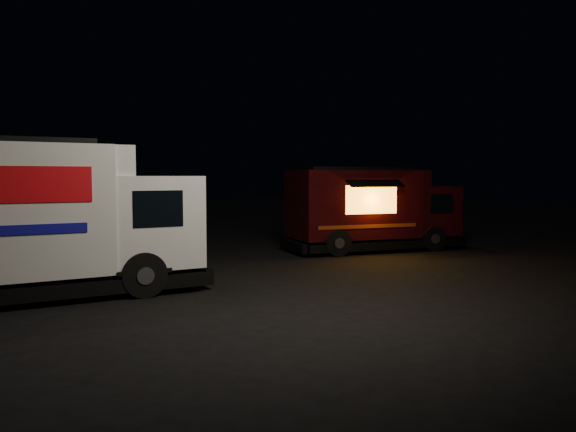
# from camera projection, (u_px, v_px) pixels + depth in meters

# --- Properties ---
(ground) EXTENTS (80.00, 80.00, 0.00)m
(ground) POSITION_uv_depth(u_px,v_px,m) (285.00, 275.00, 13.69)
(ground) COLOR black
(ground) RESTS_ON ground
(white_truck) EXTENTS (7.23, 3.61, 3.14)m
(white_truck) POSITION_uv_depth(u_px,v_px,m) (29.00, 219.00, 11.06)
(white_truck) COLOR silver
(white_truck) RESTS_ON ground
(red_truck) EXTENTS (6.21, 3.97, 2.71)m
(red_truck) POSITION_uv_depth(u_px,v_px,m) (374.00, 209.00, 18.39)
(red_truck) COLOR black
(red_truck) RESTS_ON ground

